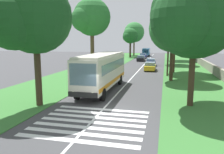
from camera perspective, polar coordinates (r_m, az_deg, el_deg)
name	(u,v)px	position (r m, az deg, el deg)	size (l,w,h in m)	color
ground	(102,110)	(16.56, -2.58, -8.51)	(160.00, 160.00, 0.00)	#424244
grass_verge_left	(76,75)	(33.06, -9.10, 0.40)	(120.00, 8.00, 0.04)	#387533
grass_verge_right	(195,80)	(30.81, 20.37, -0.72)	(120.00, 8.00, 0.04)	#387533
centre_line	(132,78)	(30.88, 5.11, -0.17)	(110.00, 0.16, 0.01)	silver
coach_bus	(102,70)	(22.67, -2.50, 1.89)	(11.16, 2.62, 3.73)	silver
zebra_crossing	(91,122)	(14.37, -5.31, -11.37)	(5.85, 6.80, 0.01)	silver
trailing_car_0	(150,67)	(38.69, 9.69, 2.63)	(4.30, 1.78, 1.43)	gold
trailing_car_1	(151,62)	(46.18, 9.85, 3.69)	(4.30, 1.78, 1.43)	navy
trailing_car_2	(141,58)	(56.24, 7.40, 4.73)	(4.30, 1.78, 1.43)	black
trailing_car_3	(143,56)	(65.64, 7.93, 5.36)	(4.30, 1.78, 1.43)	navy
trailing_minibus_0	(146,51)	(74.14, 8.72, 6.47)	(6.00, 2.14, 2.53)	teal
roadside_tree_left_0	(134,33)	(77.30, 5.52, 11.13)	(7.99, 6.79, 11.14)	brown
roadside_tree_left_1	(91,19)	(29.97, -5.31, 14.61)	(5.82, 4.80, 10.40)	brown
roadside_tree_left_3	(33,19)	(18.17, -19.49, 13.66)	(7.01, 5.62, 9.52)	#3D2D1E
roadside_tree_left_4	(130,36)	(68.77, 4.62, 10.27)	(5.47, 4.56, 8.67)	#3D2D1E
roadside_tree_right_0	(192,17)	(18.10, 19.77, 14.26)	(7.93, 6.59, 10.24)	#3D2D1E
roadside_tree_right_1	(174,19)	(37.01, 15.59, 14.09)	(8.29, 7.36, 12.18)	#3D2D1E
roadside_tree_right_2	(172,37)	(48.66, 14.93, 9.88)	(7.04, 6.27, 9.06)	#3D2D1E
roadside_tree_right_3	(172,30)	(29.11, 14.96, 11.59)	(7.08, 5.87, 9.46)	#3D2D1E
roadside_tree_right_4	(173,30)	(59.29, 15.22, 11.42)	(8.31, 7.07, 11.28)	brown
utility_pole	(168,48)	(32.60, 14.14, 7.12)	(0.24, 1.40, 7.61)	#473828
roadside_wall	(215,70)	(36.15, 24.86, 1.52)	(70.00, 0.40, 1.36)	gray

